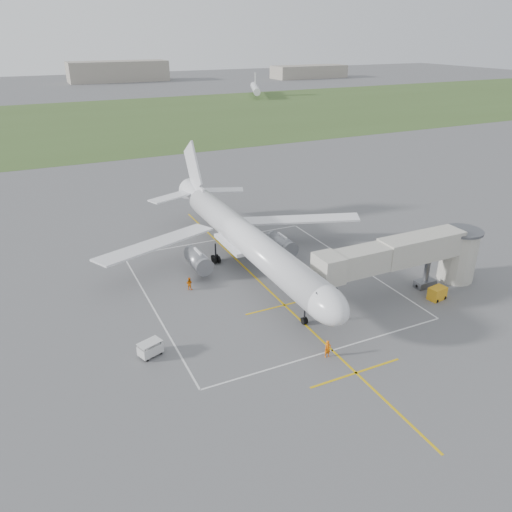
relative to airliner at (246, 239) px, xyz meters
name	(u,v)px	position (x,y,z in m)	size (l,w,h in m)	color
ground	(249,271)	(0.00, -0.75, -4.39)	(700.00, 700.00, 0.00)	#505052
grass_strip	(92,123)	(0.00, 129.25, -4.38)	(700.00, 120.00, 0.02)	#3D5625
apron_markings	(268,290)	(0.00, -6.57, -4.38)	(28.20, 60.00, 0.01)	gold
airliner	(246,239)	(0.00, 0.00, 0.00)	(38.93, 46.75, 13.52)	silver
jet_bridge	(415,255)	(15.72, -14.25, 0.35)	(23.40, 5.00, 7.20)	#A3A093
gpu_unit	(437,293)	(17.04, -17.30, -3.63)	(2.24, 1.72, 1.55)	gold
baggage_cart	(150,349)	(-16.61, -13.77, -3.59)	(2.57, 2.04, 1.56)	silver
ramp_worker_nose	(328,349)	(-1.05, -21.43, -3.48)	(0.66, 0.44, 1.82)	#FB6807
ramp_worker_wing	(189,283)	(-8.75, -2.26, -3.58)	(0.79, 0.62, 1.63)	orange
distant_hangars	(21,78)	(-16.15, 264.44, 0.78)	(345.00, 49.00, 12.00)	gray
distant_aircraft	(98,100)	(7.88, 160.36, -0.80)	(171.76, 56.01, 8.85)	silver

